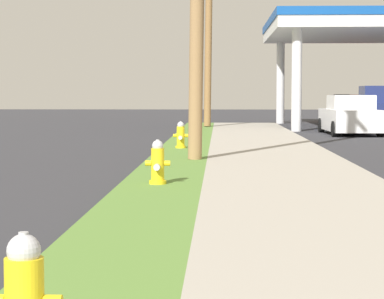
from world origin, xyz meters
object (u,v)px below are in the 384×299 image
utility_pole_background (209,29)px  car_red_by_far_pump (350,109)px  fire_hydrant_second (158,165)px  fire_hydrant_third (181,136)px  car_white_by_near_pump (350,117)px  truck_navy_at_forecourt (380,110)px

utility_pole_background → car_red_by_far_pump: (8.06, 9.13, -3.91)m
fire_hydrant_second → fire_hydrant_third: bearing=90.3°
fire_hydrant_third → car_white_by_near_pump: size_ratio=0.16×
fire_hydrant_third → car_white_by_near_pump: car_white_by_near_pump is taller
utility_pole_background → car_white_by_near_pump: (5.71, -4.87, -3.91)m
fire_hydrant_second → truck_navy_at_forecourt: (8.19, 21.91, 0.47)m
utility_pole_background → car_white_by_near_pump: 8.46m
utility_pole_background → truck_navy_at_forecourt: size_ratio=1.61×
fire_hydrant_second → car_white_by_near_pump: car_white_by_near_pump is taller
fire_hydrant_third → car_red_by_far_pump: 25.12m
car_white_by_near_pump → truck_navy_at_forecourt: 4.23m
truck_navy_at_forecourt → fire_hydrant_third: bearing=-121.7°
car_white_by_near_pump → fire_hydrant_third: bearing=-123.2°
car_red_by_far_pump → truck_navy_at_forecourt: size_ratio=0.84×
fire_hydrant_second → truck_navy_at_forecourt: size_ratio=0.14×
fire_hydrant_second → car_red_by_far_pump: car_red_by_far_pump is taller
fire_hydrant_second → utility_pole_background: (0.52, 23.03, 4.19)m
fire_hydrant_second → car_red_by_far_pump: bearing=75.1°
fire_hydrant_third → fire_hydrant_second: bearing=-89.7°
fire_hydrant_third → car_white_by_near_pump: 11.47m
car_white_by_near_pump → car_red_by_far_pump: (2.34, 14.00, 0.00)m
utility_pole_background → truck_navy_at_forecourt: utility_pole_background is taller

